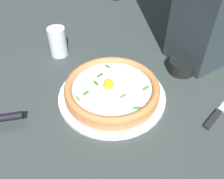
{
  "coord_description": "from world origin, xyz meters",
  "views": [
    {
      "loc": [
        -0.41,
        0.43,
        0.55
      ],
      "look_at": [
        -0.04,
        0.02,
        0.03
      ],
      "focal_mm": 39.3,
      "sensor_mm": 36.0,
      "label": 1
    }
  ],
  "objects": [
    {
      "name": "drinking_glass",
      "position": [
        0.27,
        -0.02,
        0.05
      ],
      "size": [
        0.07,
        0.07,
        0.11
      ],
      "color": "silver",
      "rests_on": "ground"
    },
    {
      "name": "side_bowl",
      "position": [
        -0.13,
        -0.24,
        0.02
      ],
      "size": [
        0.1,
        0.1,
        0.04
      ],
      "primitive_type": "cylinder",
      "color": "black",
      "rests_on": "ground"
    },
    {
      "name": "table_knife",
      "position": [
        -0.32,
        -0.13,
        0.0
      ],
      "size": [
        0.02,
        0.21,
        0.01
      ],
      "color": "silver",
      "rests_on": "ground"
    },
    {
      "name": "pizza",
      "position": [
        -0.04,
        0.02,
        0.03
      ],
      "size": [
        0.29,
        0.29,
        0.06
      ],
      "color": "tan",
      "rests_on": "pizza_plate"
    },
    {
      "name": "pepper_shaker",
      "position": [
        -0.1,
        -0.34,
        0.04
      ],
      "size": [
        0.03,
        0.03,
        0.09
      ],
      "primitive_type": "cylinder",
      "color": "silver",
      "rests_on": "ground"
    },
    {
      "name": "pizza_plate",
      "position": [
        -0.04,
        0.02,
        0.01
      ],
      "size": [
        0.34,
        0.34,
        0.01
      ],
      "primitive_type": "cylinder",
      "color": "white",
      "rests_on": "ground"
    },
    {
      "name": "ground_plane",
      "position": [
        0.0,
        0.0,
        -0.01
      ],
      "size": [
        2.4,
        2.4,
        0.03
      ],
      "primitive_type": "cube",
      "color": "#353F3D",
      "rests_on": "ground"
    }
  ]
}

